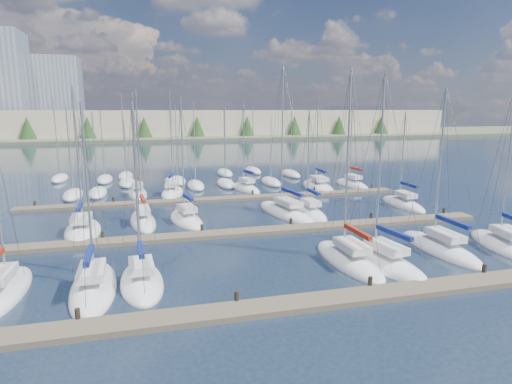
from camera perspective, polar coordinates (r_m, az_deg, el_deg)
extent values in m
plane|color=#202E41|center=(79.31, -8.49, 3.31)|extent=(400.00, 400.00, 0.00)
cube|color=#6B5E4C|center=(24.18, 7.48, -14.36)|extent=(44.00, 1.80, 0.35)
cylinder|color=#2D261C|center=(23.66, -22.65, -15.36)|extent=(0.26, 0.26, 1.10)
cylinder|color=#2D261C|center=(23.81, -2.61, -14.29)|extent=(0.26, 0.26, 1.10)
cylinder|color=#2D261C|center=(26.50, 14.95, -11.96)|extent=(0.26, 0.26, 1.10)
cylinder|color=#2D261C|center=(31.07, 28.08, -9.45)|extent=(0.26, 0.26, 1.10)
cube|color=#6B5E4C|center=(36.67, -0.80, -5.33)|extent=(44.00, 1.80, 0.35)
cylinder|color=#2D261C|center=(36.68, -19.77, -5.76)|extent=(0.26, 0.26, 1.10)
cylinder|color=#2D261C|center=(36.78, -7.22, -5.13)|extent=(0.26, 0.26, 1.10)
cylinder|color=#2D261C|center=(38.57, 4.67, -4.31)|extent=(0.26, 0.26, 1.10)
cylinder|color=#2D261C|center=(41.85, 15.08, -3.44)|extent=(0.26, 0.26, 1.10)
cylinder|color=#2D261C|center=(46.28, 23.73, -2.63)|extent=(0.26, 0.26, 1.10)
cube|color=#6B5E4C|center=(49.98, -4.67, -0.94)|extent=(44.00, 1.80, 0.35)
cylinder|color=#2D261C|center=(51.42, -27.38, -1.65)|extent=(0.26, 0.26, 1.10)
cylinder|color=#2D261C|center=(50.23, -18.46, -1.24)|extent=(0.26, 0.26, 1.10)
cylinder|color=#2D261C|center=(50.30, -9.34, -0.80)|extent=(0.26, 0.26, 1.10)
cylinder|color=#2D261C|center=(51.63, -0.47, -0.35)|extent=(0.26, 0.26, 1.10)
cylinder|color=#2D261C|center=(54.12, 7.77, 0.08)|extent=(0.26, 0.26, 1.10)
cylinder|color=#2D261C|center=(57.62, 15.14, 0.46)|extent=(0.26, 0.26, 1.10)
ellipsoid|color=white|center=(35.31, 23.25, -7.08)|extent=(2.60, 8.96, 1.60)
cube|color=black|center=(35.31, 23.25, -7.08)|extent=(1.35, 4.30, 0.12)
cube|color=silver|center=(34.61, 23.86, -5.24)|extent=(1.41, 3.14, 0.50)
cylinder|color=#9EA0A5|center=(34.52, 23.36, 3.61)|extent=(0.14, 0.14, 10.92)
cylinder|color=#9EA0A5|center=(33.81, 24.74, -3.83)|extent=(0.14, 3.75, 0.10)
cube|color=navy|center=(33.78, 24.75, -3.64)|extent=(0.34, 3.46, 0.30)
ellipsoid|color=white|center=(58.34, 8.23, 0.61)|extent=(3.76, 9.13, 1.60)
cube|color=silver|center=(57.71, 8.41, 1.80)|extent=(1.94, 3.24, 0.50)
cylinder|color=#9EA0A5|center=(58.21, 8.18, 7.08)|extent=(0.14, 0.14, 10.98)
cylinder|color=#9EA0A5|center=(56.88, 8.67, 2.73)|extent=(0.36, 3.75, 0.10)
cube|color=navy|center=(56.86, 8.67, 2.85)|extent=(0.54, 3.46, 0.30)
ellipsoid|color=white|center=(30.74, 12.17, -9.06)|extent=(2.78, 8.59, 1.60)
cube|color=maroon|center=(30.74, 12.17, -9.06)|extent=(1.44, 4.13, 0.12)
cube|color=silver|center=(29.97, 12.65, -6.99)|extent=(1.51, 3.01, 0.50)
cylinder|color=#9EA0A5|center=(29.71, 12.12, 4.35)|extent=(0.14, 0.14, 12.10)
cylinder|color=#9EA0A5|center=(29.09, 13.37, -5.41)|extent=(0.15, 3.59, 0.10)
cube|color=maroon|center=(29.06, 13.38, -5.18)|extent=(0.34, 3.31, 0.30)
ellipsoid|color=white|center=(41.11, -9.30, -3.82)|extent=(3.70, 7.52, 1.60)
cube|color=maroon|center=(41.11, -9.30, -3.82)|extent=(1.88, 3.63, 0.12)
cube|color=silver|center=(40.46, -9.22, -2.16)|extent=(1.79, 2.72, 0.50)
cylinder|color=#9EA0A5|center=(40.53, -9.79, 4.98)|extent=(0.14, 0.14, 10.45)
cylinder|color=#9EA0A5|center=(39.69, -9.04, -0.86)|extent=(0.61, 2.99, 0.10)
cube|color=navy|center=(39.66, -9.05, -0.69)|extent=(0.77, 2.79, 0.30)
ellipsoid|color=white|center=(54.41, -11.06, -0.24)|extent=(3.96, 7.44, 1.60)
cube|color=silver|center=(53.83, -11.16, 1.05)|extent=(1.89, 2.71, 0.50)
cylinder|color=#9EA0A5|center=(54.08, -11.25, 6.99)|extent=(0.14, 0.14, 11.54)
cylinder|color=#9EA0A5|center=(53.11, -11.29, 2.06)|extent=(0.70, 2.93, 0.10)
cube|color=navy|center=(53.09, -11.30, 2.19)|extent=(0.85, 2.73, 0.30)
ellipsoid|color=white|center=(56.29, -1.38, 0.34)|extent=(3.67, 7.37, 1.60)
cube|color=maroon|center=(56.29, -1.38, 0.34)|extent=(1.85, 3.55, 0.12)
cube|color=silver|center=(55.75, -1.24, 1.59)|extent=(1.74, 2.67, 0.50)
cylinder|color=#9EA0A5|center=(55.99, -1.66, 6.71)|extent=(0.14, 0.14, 10.34)
cylinder|color=#9EA0A5|center=(55.08, -1.00, 2.59)|extent=(0.67, 2.92, 0.10)
cube|color=navy|center=(55.06, -1.00, 2.71)|extent=(0.82, 2.73, 0.30)
ellipsoid|color=white|center=(54.80, -15.47, -0.35)|extent=(2.55, 7.32, 1.60)
cube|color=silver|center=(54.21, -15.53, 0.92)|extent=(1.33, 2.58, 0.50)
cylinder|color=#9EA0A5|center=(54.50, -15.86, 6.71)|extent=(0.14, 0.14, 11.35)
cylinder|color=#9EA0A5|center=(53.47, -15.56, 1.93)|extent=(0.26, 3.03, 0.10)
cube|color=maroon|center=(53.46, -15.56, 2.05)|extent=(0.44, 2.80, 0.30)
ellipsoid|color=white|center=(43.48, 3.90, -2.88)|extent=(4.45, 10.76, 1.60)
cube|color=silver|center=(42.73, 4.25, -1.34)|extent=(2.12, 3.85, 0.50)
cylinder|color=#9EA0A5|center=(43.02, 3.52, 7.61)|extent=(0.14, 0.14, 13.67)
cylinder|color=#9EA0A5|center=(41.80, 4.81, -0.16)|extent=(0.79, 4.35, 0.10)
cube|color=navy|center=(41.78, 4.81, 0.00)|extent=(0.93, 4.03, 0.30)
ellipsoid|color=white|center=(38.21, 30.19, -6.36)|extent=(4.54, 8.59, 1.60)
cube|color=silver|center=(37.54, 30.71, -4.63)|extent=(2.15, 3.13, 0.50)
cylinder|color=#9EA0A5|center=(37.46, 30.68, 4.15)|extent=(0.14, 0.14, 11.79)
ellipsoid|color=white|center=(60.70, 12.63, 0.86)|extent=(2.86, 7.75, 1.60)
cube|color=black|center=(60.70, 12.63, 0.86)|extent=(1.46, 3.73, 0.12)
cube|color=silver|center=(60.18, 12.87, 2.02)|extent=(1.44, 2.75, 0.50)
cylinder|color=#9EA0A5|center=(60.44, 12.58, 6.96)|extent=(0.14, 0.14, 10.75)
cylinder|color=#9EA0A5|center=(59.52, 13.23, 2.93)|extent=(0.38, 3.18, 0.10)
cube|color=maroon|center=(59.50, 13.23, 3.04)|extent=(0.55, 2.94, 0.30)
ellipsoid|color=white|center=(27.40, -14.97, -11.74)|extent=(2.93, 6.95, 1.60)
cube|color=silver|center=(26.61, -15.07, -9.43)|extent=(1.53, 2.46, 0.50)
cylinder|color=#9EA0A5|center=(26.26, -15.68, 0.81)|extent=(0.14, 0.14, 9.81)
cylinder|color=#9EA0A5|center=(25.75, -15.12, -7.65)|extent=(0.26, 2.87, 0.10)
cube|color=navy|center=(25.71, -15.14, -7.40)|extent=(0.45, 2.65, 0.30)
ellipsoid|color=white|center=(29.09, -30.57, -11.59)|extent=(2.48, 7.87, 1.60)
cube|color=black|center=(29.09, -30.57, -11.59)|extent=(1.28, 3.78, 0.12)
ellipsoid|color=white|center=(31.01, 16.32, -9.09)|extent=(3.89, 8.88, 1.60)
cube|color=silver|center=(30.28, 16.96, -7.01)|extent=(1.91, 3.18, 0.50)
cylinder|color=#9EA0A5|center=(29.94, 16.22, 3.88)|extent=(0.14, 0.14, 11.76)
cylinder|color=#9EA0A5|center=(29.48, 17.92, -5.43)|extent=(0.58, 3.59, 0.10)
cube|color=navy|center=(29.45, 17.93, -5.20)|extent=(0.74, 3.33, 0.30)
ellipsoid|color=white|center=(43.44, 7.10, -2.95)|extent=(2.44, 7.15, 1.60)
cube|color=black|center=(43.44, 7.10, -2.95)|extent=(1.27, 3.43, 0.12)
cube|color=silver|center=(42.83, 7.32, -1.37)|extent=(1.32, 2.51, 0.50)
cylinder|color=#9EA0A5|center=(42.96, 6.98, 4.57)|extent=(0.14, 0.14, 9.22)
cylinder|color=#9EA0A5|center=(42.11, 7.66, -0.14)|extent=(0.15, 2.99, 0.10)
cube|color=navy|center=(42.08, 7.66, 0.02)|extent=(0.35, 2.75, 0.30)
ellipsoid|color=white|center=(41.44, -14.85, -3.93)|extent=(2.91, 8.04, 1.60)
cube|color=silver|center=(40.75, -14.88, -2.30)|extent=(1.46, 2.85, 0.50)
cylinder|color=#9EA0A5|center=(40.91, -15.38, 5.30)|extent=(0.14, 0.14, 11.16)
cylinder|color=#9EA0A5|center=(39.91, -14.88, -1.03)|extent=(0.39, 3.30, 0.10)
cube|color=maroon|center=(39.89, -14.89, -0.86)|extent=(0.57, 3.06, 0.30)
ellipsoid|color=white|center=(27.48, -20.81, -12.04)|extent=(2.74, 8.40, 1.60)
cube|color=black|center=(27.48, -20.81, -12.04)|extent=(1.42, 4.03, 0.12)
cube|color=silver|center=(26.62, -21.08, -9.80)|extent=(1.48, 2.95, 0.50)
cylinder|color=#9EA0A5|center=(26.47, -21.57, 0.47)|extent=(0.14, 0.14, 9.77)
cylinder|color=#9EA0A5|center=(25.65, -21.38, -8.12)|extent=(0.16, 3.51, 0.10)
cube|color=navy|center=(25.61, -21.39, -7.87)|extent=(0.36, 3.23, 0.30)
ellipsoid|color=white|center=(39.89, -22.08, -4.96)|extent=(3.33, 7.89, 1.60)
cube|color=black|center=(39.89, -22.08, -4.96)|extent=(1.72, 3.80, 0.12)
cube|color=silver|center=(39.20, -22.26, -3.28)|extent=(1.76, 2.79, 0.50)
cylinder|color=#9EA0A5|center=(39.31, -22.71, 4.69)|extent=(0.14, 0.14, 11.25)
cylinder|color=#9EA0A5|center=(38.36, -22.44, -1.98)|extent=(0.26, 3.26, 0.10)
cube|color=navy|center=(38.34, -22.45, -1.81)|extent=(0.44, 3.01, 0.30)
ellipsoid|color=white|center=(49.75, 18.97, -1.69)|extent=(2.64, 7.78, 1.60)
cube|color=silver|center=(49.17, 19.30, -0.30)|extent=(1.40, 2.74, 0.50)
cylinder|color=#9EA0A5|center=(49.40, 19.00, 4.82)|extent=(0.14, 0.14, 9.11)
cylinder|color=#9EA0A5|center=(48.47, 19.76, 0.77)|extent=(0.21, 3.24, 0.10)
cube|color=navy|center=(48.45, 19.77, 0.91)|extent=(0.40, 2.99, 0.30)
cylinder|color=#9EA0A5|center=(69.27, -25.10, 6.70)|extent=(0.12, 0.12, 11.20)
ellipsoid|color=white|center=(69.91, -24.69, 1.60)|extent=(2.20, 6.40, 1.40)
cylinder|color=#9EA0A5|center=(61.94, -10.58, 6.66)|extent=(0.12, 0.12, 10.14)
ellipsoid|color=white|center=(62.62, -10.39, 1.44)|extent=(2.20, 6.40, 1.40)
cylinder|color=#9EA0A5|center=(61.67, -11.26, 6.78)|extent=(0.12, 0.12, 10.49)
ellipsoid|color=white|center=(62.36, -11.06, 1.38)|extent=(2.20, 6.40, 1.40)
cylinder|color=#9EA0A5|center=(71.04, -0.41, 7.35)|extent=(0.12, 0.12, 10.06)
ellipsoid|color=white|center=(71.63, -0.41, 2.81)|extent=(2.20, 6.40, 1.40)
cylinder|color=#9EA0A5|center=(65.93, -19.82, 6.13)|extent=(0.12, 0.12, 9.39)
ellipsoid|color=white|center=(66.54, -19.52, 1.54)|extent=(2.20, 6.40, 1.40)
cylinder|color=#9EA0A5|center=(55.21, -23.64, 5.27)|extent=(0.12, 0.12, 9.85)
ellipsoid|color=white|center=(55.95, -23.20, -0.41)|extent=(2.20, 6.40, 1.40)
cylinder|color=#9EA0A5|center=(55.51, -20.72, 5.22)|extent=(0.12, 0.12, 9.30)
ellipsoid|color=white|center=(56.23, -20.35, -0.16)|extent=(2.20, 6.40, 1.40)
cylinder|color=#9EA0A5|center=(67.51, 4.75, 7.81)|extent=(0.12, 0.12, 11.68)
ellipsoid|color=white|center=(68.18, 4.66, 2.36)|extent=(2.20, 6.40, 1.40)
cylinder|color=#9EA0A5|center=(58.66, -4.13, 6.40)|extent=(0.12, 0.12, 9.76)
ellipsoid|color=white|center=(59.36, -4.06, 1.07)|extent=(2.20, 6.40, 1.40)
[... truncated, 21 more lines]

